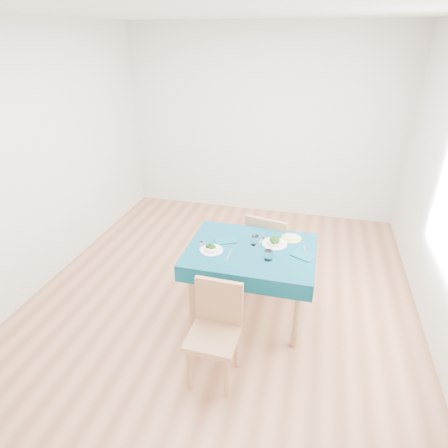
% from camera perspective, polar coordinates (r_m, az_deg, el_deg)
% --- Properties ---
extents(room_shell, '(4.02, 4.52, 2.73)m').
position_cam_1_polar(room_shell, '(3.51, 0.00, 7.24)').
color(room_shell, '#91593C').
rests_on(room_shell, ground).
extents(table, '(1.17, 0.89, 0.76)m').
position_cam_1_polar(table, '(3.69, 3.96, -8.84)').
color(table, '#073E54').
rests_on(table, ground).
extents(chair_near, '(0.40, 0.43, 0.97)m').
position_cam_1_polar(chair_near, '(3.01, -1.72, -16.10)').
color(chair_near, '#A0724B').
rests_on(chair_near, ground).
extents(chair_far, '(0.54, 0.57, 1.13)m').
position_cam_1_polar(chair_far, '(4.14, 7.20, -1.67)').
color(chair_far, '#A0724B').
rests_on(chair_far, ground).
extents(bowl_near, '(0.21, 0.21, 0.06)m').
position_cam_1_polar(bowl_near, '(3.43, -1.90, -3.63)').
color(bowl_near, white).
rests_on(bowl_near, table).
extents(bowl_far, '(0.24, 0.24, 0.07)m').
position_cam_1_polar(bowl_far, '(3.56, 7.74, -2.58)').
color(bowl_far, white).
rests_on(bowl_far, table).
extents(fork_near, '(0.06, 0.18, 0.00)m').
position_cam_1_polar(fork_near, '(3.52, -3.55, -3.36)').
color(fork_near, silver).
rests_on(fork_near, table).
extents(knife_near, '(0.02, 0.20, 0.00)m').
position_cam_1_polar(knife_near, '(3.39, 0.84, -4.59)').
color(knife_near, silver).
rests_on(knife_near, table).
extents(fork_far, '(0.07, 0.19, 0.00)m').
position_cam_1_polar(fork_far, '(3.60, 5.48, -2.73)').
color(fork_far, silver).
rests_on(fork_far, table).
extents(knife_far, '(0.05, 0.22, 0.00)m').
position_cam_1_polar(knife_far, '(3.51, 12.29, -4.15)').
color(knife_far, silver).
rests_on(knife_far, table).
extents(napkin_near, '(0.24, 0.21, 0.01)m').
position_cam_1_polar(napkin_near, '(3.60, 0.21, -2.52)').
color(napkin_near, navy).
rests_on(napkin_near, table).
extents(napkin_far, '(0.23, 0.20, 0.01)m').
position_cam_1_polar(napkin_far, '(3.44, 11.91, -4.73)').
color(napkin_far, navy).
rests_on(napkin_far, table).
extents(tumbler_center, '(0.07, 0.07, 0.09)m').
position_cam_1_polar(tumbler_center, '(3.53, 4.74, -2.50)').
color(tumbler_center, white).
rests_on(tumbler_center, table).
extents(tumbler_side, '(0.07, 0.07, 0.09)m').
position_cam_1_polar(tumbler_side, '(3.32, 6.78, -4.74)').
color(tumbler_side, white).
rests_on(tumbler_side, table).
extents(side_plate, '(0.19, 0.19, 0.01)m').
position_cam_1_polar(side_plate, '(3.70, 10.21, -2.16)').
color(side_plate, '#CDE56F').
rests_on(side_plate, table).
extents(bread_slice, '(0.13, 0.13, 0.02)m').
position_cam_1_polar(bread_slice, '(3.69, 10.22, -1.99)').
color(bread_slice, beige).
rests_on(bread_slice, side_plate).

